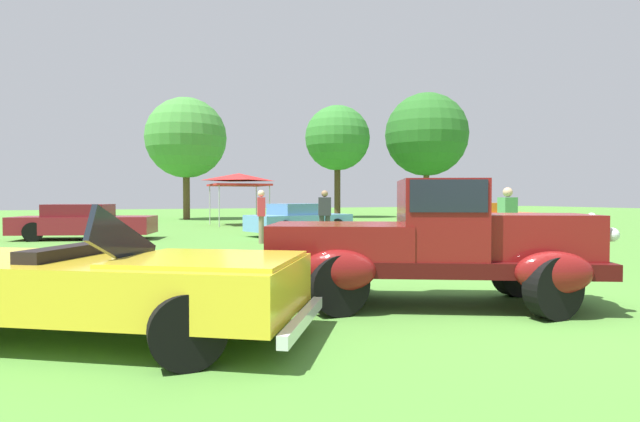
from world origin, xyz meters
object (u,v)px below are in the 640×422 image
Objects in this scene: show_car_orange at (482,217)px; canopy_tent_left_field at (239,179)px; show_car_burgundy at (83,222)px; show_car_skyblue at (299,220)px; feature_pickup_truck at (433,241)px; spectator_between_cars at (325,214)px; spectator_far_side at (507,221)px; spectator_by_row at (261,215)px; neighbor_convertible at (112,283)px.

show_car_orange is 12.32m from canopy_tent_left_field.
show_car_burgundy is 7.60m from show_car_skyblue.
show_car_burgundy is at bearing 174.21° from show_car_orange.
show_car_skyblue is 8.25m from canopy_tent_left_field.
show_car_orange is (10.88, 11.98, -0.27)m from feature_pickup_truck.
canopy_tent_left_field is at bearing 91.52° from spectator_between_cars.
spectator_between_cars reaches higher than show_car_orange.
spectator_between_cars is at bearing 75.76° from feature_pickup_truck.
feature_pickup_truck is 9.87m from spectator_between_cars.
spectator_between_cars is (-8.45, -2.41, 0.31)m from show_car_orange.
spectator_far_side reaches higher than show_car_orange.
show_car_skyblue is at bearing -86.89° from canopy_tent_left_field.
spectator_far_side is at bearing -47.32° from show_car_burgundy.
canopy_tent_left_field reaches higher than spectator_far_side.
spectator_between_cars is 1.00× the size of spectator_by_row.
neighbor_convertible is 0.92× the size of show_car_burgundy.
feature_pickup_truck is 16.19m from show_car_orange.
show_car_orange is at bearing -3.15° from show_car_skyblue.
spectator_between_cars is (7.37, -4.02, 0.31)m from show_car_burgundy.
spectator_by_row is at bearing 66.21° from neighbor_convertible.
canopy_tent_left_field is at bearing 93.11° from show_car_skyblue.
neighbor_convertible is 2.66× the size of spectator_far_side.
canopy_tent_left_field is (-0.29, 10.91, 1.51)m from spectator_between_cars.
spectator_between_cars is at bearing 56.30° from neighbor_convertible.
spectator_by_row is at bearing 122.39° from spectator_far_side.
spectator_between_cars is at bearing -7.45° from spectator_by_row.
spectator_by_row is at bearing -35.26° from show_car_burgundy.
spectator_by_row is 10.89m from canopy_tent_left_field.
show_car_orange is (14.91, 12.10, 0.02)m from neighbor_convertible.
canopy_tent_left_field is at bearing 97.64° from spectator_far_side.
feature_pickup_truck is 2.66× the size of spectator_between_cars.
spectator_by_row reaches higher than show_car_skyblue.
spectator_between_cars is at bearing -88.48° from canopy_tent_left_field.
show_car_burgundy and show_car_skyblue have the same top height.
spectator_far_side is (4.07, -6.41, 0.00)m from spectator_by_row.
neighbor_convertible is at bearing -117.75° from show_car_skyblue.
show_car_orange is 8.79m from spectator_between_cars.
spectator_far_side is (1.85, -9.01, 0.31)m from show_car_skyblue.
spectator_far_side is (9.37, -10.16, 0.31)m from show_car_burgundy.
show_car_burgundy is at bearing 132.68° from spectator_far_side.
spectator_by_row reaches higher than neighbor_convertible.
show_car_orange is at bearing 15.94° from spectator_between_cars.
neighbor_convertible is 21.57m from canopy_tent_left_field.
canopy_tent_left_field is at bearing 80.50° from spectator_by_row.
show_car_burgundy is (-0.91, 13.70, 0.02)m from neighbor_convertible.
spectator_between_cars reaches higher than neighbor_convertible.
show_car_skyblue is 1.50× the size of canopy_tent_left_field.
spectator_between_cars reaches higher than show_car_burgundy.
neighbor_convertible is 14.19m from show_car_skyblue.
neighbor_convertible is at bearing -140.94° from show_car_orange.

